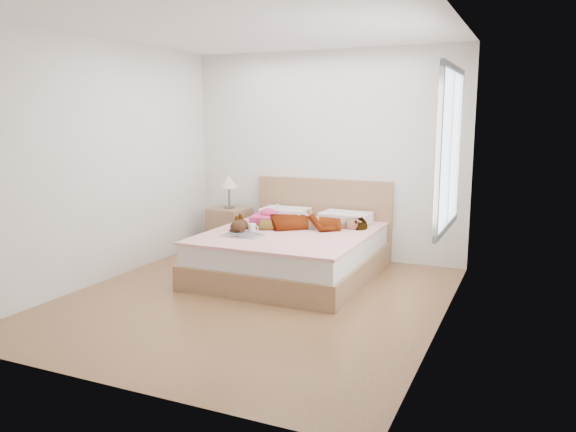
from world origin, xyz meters
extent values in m
plane|color=#523119|center=(0.00, 0.00, 0.00)|extent=(4.00, 4.00, 0.00)
imported|color=white|center=(0.03, 1.17, 0.62)|extent=(1.64, 1.07, 0.21)
ellipsoid|color=black|center=(-0.54, 1.62, 0.55)|extent=(0.58, 0.66, 0.09)
cube|color=silver|center=(-0.47, 1.57, 0.67)|extent=(0.07, 0.09, 0.05)
plane|color=white|center=(0.00, 0.00, 2.60)|extent=(4.00, 4.00, 0.00)
plane|color=silver|center=(0.00, 2.00, 1.30)|extent=(3.60, 0.00, 3.60)
plane|color=silver|center=(0.00, -2.00, 1.30)|extent=(3.60, 0.00, 3.60)
plane|color=silver|center=(-1.80, 0.00, 1.30)|extent=(0.00, 4.00, 4.00)
plane|color=silver|center=(1.80, 0.00, 1.30)|extent=(0.00, 4.00, 4.00)
cube|color=white|center=(1.78, 0.30, 1.50)|extent=(0.02, 1.10, 1.30)
cube|color=silver|center=(1.78, -0.28, 1.50)|extent=(0.04, 0.06, 1.42)
cube|color=silver|center=(1.78, 0.88, 1.50)|extent=(0.04, 0.06, 1.42)
cube|color=silver|center=(1.78, 0.30, 0.82)|extent=(0.04, 1.22, 0.06)
cube|color=silver|center=(1.78, 0.30, 2.18)|extent=(0.04, 1.22, 0.06)
cube|color=silver|center=(1.77, 0.30, 1.50)|extent=(0.03, 0.04, 1.30)
cube|color=olive|center=(0.00, 0.95, 0.13)|extent=(1.78, 2.08, 0.26)
cube|color=silver|center=(0.00, 0.95, 0.37)|extent=(1.70, 2.00, 0.22)
cube|color=white|center=(0.00, 0.95, 0.49)|extent=(1.74, 2.04, 0.03)
cube|color=brown|center=(0.00, 1.96, 0.50)|extent=(1.80, 0.07, 1.00)
cube|color=white|center=(-0.40, 1.67, 0.57)|extent=(0.61, 0.44, 0.13)
cube|color=white|center=(0.40, 1.67, 0.57)|extent=(0.60, 0.43, 0.13)
cube|color=#E13D97|center=(-0.38, 1.12, 0.57)|extent=(0.44, 0.37, 0.13)
ellipsoid|color=#F24266|center=(-0.39, 1.17, 0.65)|extent=(0.26, 0.22, 0.12)
cube|color=silver|center=(-0.40, 0.50, 0.52)|extent=(0.44, 0.30, 0.01)
cube|color=silver|center=(-0.51, 0.50, 0.53)|extent=(0.22, 0.29, 0.02)
cube|color=#292929|center=(-0.29, 0.51, 0.53)|extent=(0.22, 0.29, 0.02)
cylinder|color=white|center=(-0.38, 0.72, 0.56)|extent=(0.09, 0.09, 0.10)
torus|color=white|center=(-0.33, 0.71, 0.56)|extent=(0.07, 0.02, 0.07)
cylinder|color=black|center=(-0.38, 0.72, 0.60)|extent=(0.08, 0.08, 0.00)
ellipsoid|color=black|center=(-0.49, 0.60, 0.58)|extent=(0.18, 0.20, 0.15)
ellipsoid|color=beige|center=(-0.49, 0.59, 0.60)|extent=(0.10, 0.11, 0.07)
sphere|color=black|center=(-0.50, 0.71, 0.60)|extent=(0.11, 0.11, 0.11)
sphere|color=pink|center=(-0.54, 0.74, 0.62)|extent=(0.04, 0.04, 0.04)
sphere|color=pink|center=(-0.46, 0.75, 0.62)|extent=(0.04, 0.04, 0.04)
ellipsoid|color=black|center=(-0.55, 0.56, 0.55)|extent=(0.04, 0.07, 0.03)
ellipsoid|color=black|center=(-0.43, 0.56, 0.55)|extent=(0.04, 0.07, 0.03)
cube|color=brown|center=(-1.23, 1.69, 0.29)|extent=(0.52, 0.48, 0.58)
cylinder|color=#454545|center=(-1.23, 1.69, 0.59)|extent=(0.16, 0.16, 0.02)
cylinder|color=#4F4F4F|center=(-1.23, 1.69, 0.74)|extent=(0.03, 0.03, 0.30)
cone|color=silver|center=(-1.23, 1.69, 0.94)|extent=(0.26, 0.26, 0.17)
camera|label=1|loc=(2.48, -4.72, 1.77)|focal=35.00mm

